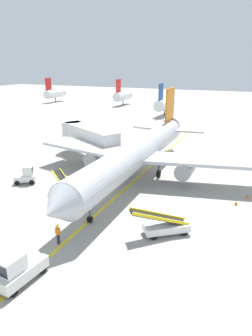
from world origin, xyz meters
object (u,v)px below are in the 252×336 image
object	(u,v)px
safety_cone_nose_left	(63,179)
belt_loader_aft_hold	(165,226)
safety_cone_nose_right	(247,196)
pushback_tug	(16,269)
baggage_tug_near_wing	(26,176)
jet_bridge	(85,134)
safety_cone_wingtip_left	(236,203)
belt_loader_forward_hold	(67,193)
airliner	(138,152)
ground_crew_marshaller	(58,234)

from	to	relation	value
safety_cone_nose_left	belt_loader_aft_hold	bearing A→B (deg)	-23.17
safety_cone_nose_right	belt_loader_aft_hold	bearing A→B (deg)	-117.81
pushback_tug	baggage_tug_near_wing	bearing A→B (deg)	130.44
baggage_tug_near_wing	belt_loader_aft_hold	xyz separation A→B (m)	(18.68, -4.05, -0.15)
jet_bridge	safety_cone_wingtip_left	bearing A→B (deg)	-19.46
belt_loader_forward_hold	safety_cone_nose_right	bearing A→B (deg)	26.29
jet_bridge	baggage_tug_near_wing	world-z (taller)	jet_bridge
belt_loader_aft_hold	safety_cone_wingtip_left	xyz separation A→B (m)	(4.77, 8.35, -0.56)
belt_loader_aft_hold	safety_cone_wingtip_left	distance (m)	9.64
airliner	pushback_tug	bearing A→B (deg)	-89.13
safety_cone_nose_right	airliner	bearing A→B (deg)	178.10
belt_loader_forward_hold	safety_cone_wingtip_left	xyz separation A→B (m)	(16.22, 6.12, -0.56)
airliner	belt_loader_aft_hold	world-z (taller)	airliner
jet_bridge	pushback_tug	size ratio (longest dim) A/B	3.37
jet_bridge	ground_crew_marshaller	distance (m)	24.23
airliner	pushback_tug	xyz separation A→B (m)	(0.32, -20.92, -2.42)
safety_cone_nose_left	baggage_tug_near_wing	bearing A→B (deg)	-144.45
ground_crew_marshaller	jet_bridge	bearing A→B (deg)	117.01
baggage_tug_near_wing	safety_cone_nose_left	size ratio (longest dim) A/B	6.18
jet_bridge	ground_crew_marshaller	bearing A→B (deg)	-62.99
jet_bridge	safety_cone_nose_left	size ratio (longest dim) A/B	28.45
belt_loader_forward_hold	ground_crew_marshaller	distance (m)	8.43
airliner	safety_cone_nose_right	size ratio (longest dim) A/B	80.20
ground_crew_marshaller	safety_cone_nose_left	distance (m)	14.10
jet_bridge	belt_loader_aft_hold	bearing A→B (deg)	-42.24
pushback_tug	safety_cone_wingtip_left	bearing A→B (deg)	57.41
pushback_tug	belt_loader_aft_hold	world-z (taller)	belt_loader_aft_hold
jet_bridge	safety_cone_nose_right	xyz separation A→B (m)	(23.73, -5.77, -3.32)
airliner	jet_bridge	distance (m)	12.17
pushback_tug	belt_loader_forward_hold	size ratio (longest dim) A/B	0.76
airliner	safety_cone_wingtip_left	distance (m)	12.66
airliner	safety_cone_nose_left	bearing A→B (deg)	-150.42
belt_loader_forward_hold	ground_crew_marshaller	xyz separation A→B (m)	(4.29, -7.25, 0.13)
airliner	belt_loader_aft_hold	xyz separation A→B (m)	(7.17, -11.09, -2.64)
jet_bridge	safety_cone_wingtip_left	world-z (taller)	jet_bridge
safety_cone_nose_left	jet_bridge	bearing A→B (deg)	106.16
ground_crew_marshaller	belt_loader_forward_hold	bearing A→B (deg)	120.58
belt_loader_aft_hold	baggage_tug_near_wing	bearing A→B (deg)	167.77
airliner	belt_loader_forward_hold	bearing A→B (deg)	-115.77
belt_loader_aft_hold	safety_cone_nose_left	bearing A→B (deg)	156.83
airliner	belt_loader_forward_hold	size ratio (longest dim) A/B	7.18
safety_cone_nose_left	safety_cone_nose_right	world-z (taller)	same
ground_crew_marshaller	safety_cone_nose_right	xyz separation A→B (m)	(12.79, 15.69, -0.69)
belt_loader_forward_hold	belt_loader_aft_hold	world-z (taller)	same
safety_cone_wingtip_left	belt_loader_forward_hold	bearing A→B (deg)	-159.31
belt_loader_aft_hold	safety_cone_wingtip_left	size ratio (longest dim) A/B	10.64
pushback_tug	safety_cone_nose_right	size ratio (longest dim) A/B	8.45
belt_loader_forward_hold	safety_cone_nose_left	size ratio (longest dim) A/B	11.17
safety_cone_nose_right	ground_crew_marshaller	bearing A→B (deg)	-129.19
belt_loader_forward_hold	ground_crew_marshaller	world-z (taller)	belt_loader_forward_hold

